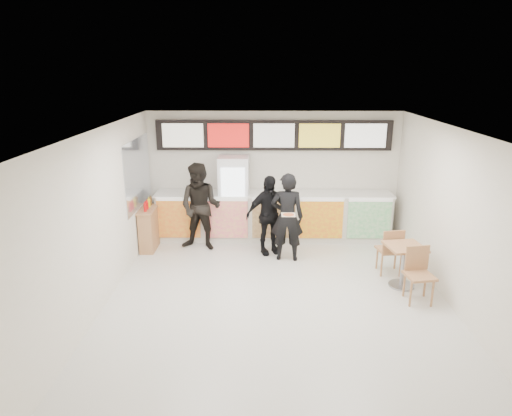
{
  "coord_description": "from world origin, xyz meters",
  "views": [
    {
      "loc": [
        -0.28,
        -7.25,
        3.94
      ],
      "look_at": [
        -0.39,
        1.2,
        1.35
      ],
      "focal_mm": 32.0,
      "sensor_mm": 36.0,
      "label": 1
    }
  ],
  "objects_px": {
    "customer_main": "(287,217)",
    "customer_left": "(200,207)",
    "cafe_table": "(404,258)",
    "drinks_fridge": "(234,198)",
    "condiment_ledge": "(149,228)",
    "customer_mid": "(268,215)",
    "service_counter": "(273,216)"
  },
  "relations": [
    {
      "from": "drinks_fridge",
      "to": "customer_left",
      "type": "bearing_deg",
      "value": -136.18
    },
    {
      "from": "drinks_fridge",
      "to": "customer_left",
      "type": "xyz_separation_m",
      "value": [
        -0.71,
        -0.68,
        -0.01
      ]
    },
    {
      "from": "customer_main",
      "to": "service_counter",
      "type": "bearing_deg",
      "value": -73.78
    },
    {
      "from": "service_counter",
      "to": "customer_main",
      "type": "xyz_separation_m",
      "value": [
        0.26,
        -1.25,
        0.38
      ]
    },
    {
      "from": "customer_main",
      "to": "cafe_table",
      "type": "relative_size",
      "value": 1.11
    },
    {
      "from": "customer_left",
      "to": "condiment_ledge",
      "type": "distance_m",
      "value": 1.28
    },
    {
      "from": "customer_main",
      "to": "customer_mid",
      "type": "xyz_separation_m",
      "value": [
        -0.39,
        0.36,
        -0.07
      ]
    },
    {
      "from": "customer_main",
      "to": "customer_mid",
      "type": "relative_size",
      "value": 1.08
    },
    {
      "from": "customer_main",
      "to": "cafe_table",
      "type": "xyz_separation_m",
      "value": [
        2.12,
        -1.25,
        -0.38
      ]
    },
    {
      "from": "service_counter",
      "to": "customer_mid",
      "type": "relative_size",
      "value": 3.16
    },
    {
      "from": "customer_mid",
      "to": "condiment_ledge",
      "type": "xyz_separation_m",
      "value": [
        -2.69,
        0.22,
        -0.39
      ]
    },
    {
      "from": "service_counter",
      "to": "customer_left",
      "type": "xyz_separation_m",
      "value": [
        -1.64,
        -0.66,
        0.42
      ]
    },
    {
      "from": "customer_main",
      "to": "customer_left",
      "type": "xyz_separation_m",
      "value": [
        -1.9,
        0.59,
        0.04
      ]
    },
    {
      "from": "customer_left",
      "to": "condiment_ledge",
      "type": "height_order",
      "value": "customer_left"
    },
    {
      "from": "customer_mid",
      "to": "condiment_ledge",
      "type": "bearing_deg",
      "value": 153.5
    },
    {
      "from": "drinks_fridge",
      "to": "cafe_table",
      "type": "xyz_separation_m",
      "value": [
        3.31,
        -2.51,
        -0.43
      ]
    },
    {
      "from": "drinks_fridge",
      "to": "customer_mid",
      "type": "distance_m",
      "value": 1.21
    },
    {
      "from": "customer_main",
      "to": "customer_left",
      "type": "bearing_deg",
      "value": -12.55
    },
    {
      "from": "customer_mid",
      "to": "condiment_ledge",
      "type": "height_order",
      "value": "customer_mid"
    },
    {
      "from": "customer_left",
      "to": "cafe_table",
      "type": "bearing_deg",
      "value": -12.03
    },
    {
      "from": "condiment_ledge",
      "to": "customer_left",
      "type": "bearing_deg",
      "value": 0.29
    },
    {
      "from": "cafe_table",
      "to": "drinks_fridge",
      "type": "bearing_deg",
      "value": 133.06
    },
    {
      "from": "cafe_table",
      "to": "condiment_ledge",
      "type": "xyz_separation_m",
      "value": [
        -5.19,
        1.83,
        -0.08
      ]
    },
    {
      "from": "customer_left",
      "to": "customer_main",
      "type": "bearing_deg",
      "value": -4.65
    },
    {
      "from": "customer_main",
      "to": "cafe_table",
      "type": "bearing_deg",
      "value": 154.11
    },
    {
      "from": "customer_main",
      "to": "condiment_ledge",
      "type": "height_order",
      "value": "customer_main"
    },
    {
      "from": "drinks_fridge",
      "to": "customer_left",
      "type": "distance_m",
      "value": 0.98
    },
    {
      "from": "service_counter",
      "to": "drinks_fridge",
      "type": "height_order",
      "value": "drinks_fridge"
    },
    {
      "from": "drinks_fridge",
      "to": "customer_main",
      "type": "height_order",
      "value": "drinks_fridge"
    },
    {
      "from": "drinks_fridge",
      "to": "customer_main",
      "type": "bearing_deg",
      "value": -46.67
    },
    {
      "from": "customer_main",
      "to": "condiment_ledge",
      "type": "bearing_deg",
      "value": -6.07
    },
    {
      "from": "customer_main",
      "to": "customer_left",
      "type": "height_order",
      "value": "customer_left"
    }
  ]
}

